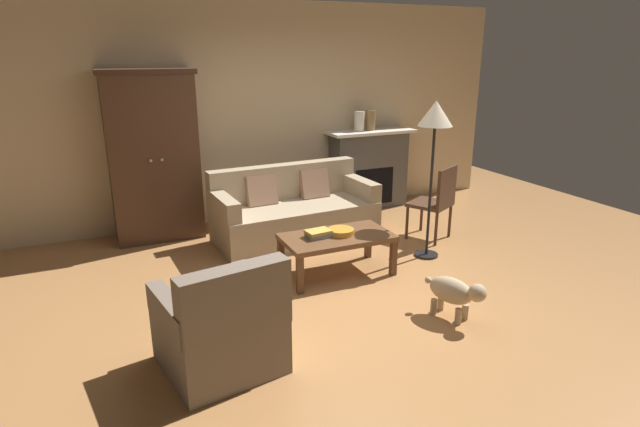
# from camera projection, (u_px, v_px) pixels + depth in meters

# --- Properties ---
(ground_plane) EXTENTS (9.60, 9.60, 0.00)m
(ground_plane) POSITION_uv_depth(u_px,v_px,m) (343.00, 288.00, 4.96)
(ground_plane) COLOR #B27A47
(back_wall) EXTENTS (7.20, 0.10, 2.80)m
(back_wall) POSITION_uv_depth(u_px,v_px,m) (258.00, 113.00, 6.75)
(back_wall) COLOR beige
(back_wall) RESTS_ON ground
(fireplace) EXTENTS (1.26, 0.48, 1.12)m
(fireplace) POSITION_uv_depth(u_px,v_px,m) (369.00, 168.00, 7.39)
(fireplace) COLOR #4C4947
(fireplace) RESTS_ON ground
(armoire) EXTENTS (1.06, 0.57, 2.00)m
(armoire) POSITION_uv_depth(u_px,v_px,m) (153.00, 156.00, 6.04)
(armoire) COLOR #472D1E
(armoire) RESTS_ON ground
(couch) EXTENTS (1.96, 0.96, 0.86)m
(couch) POSITION_uv_depth(u_px,v_px,m) (294.00, 213.00, 6.20)
(couch) COLOR tan
(couch) RESTS_ON ground
(coffee_table) EXTENTS (1.10, 0.60, 0.42)m
(coffee_table) POSITION_uv_depth(u_px,v_px,m) (337.00, 240.00, 5.18)
(coffee_table) COLOR brown
(coffee_table) RESTS_ON ground
(fruit_bowl) EXTENTS (0.26, 0.26, 0.06)m
(fruit_bowl) POSITION_uv_depth(u_px,v_px,m) (341.00, 232.00, 5.17)
(fruit_bowl) COLOR orange
(fruit_bowl) RESTS_ON coffee_table
(book_stack) EXTENTS (0.26, 0.19, 0.07)m
(book_stack) POSITION_uv_depth(u_px,v_px,m) (319.00, 234.00, 5.10)
(book_stack) COLOR gray
(book_stack) RESTS_ON coffee_table
(mantel_vase_cream) EXTENTS (0.14, 0.14, 0.27)m
(mantel_vase_cream) POSITION_uv_depth(u_px,v_px,m) (359.00, 121.00, 7.09)
(mantel_vase_cream) COLOR beige
(mantel_vase_cream) RESTS_ON fireplace
(mantel_vase_bronze) EXTENTS (0.13, 0.13, 0.27)m
(mantel_vase_bronze) POSITION_uv_depth(u_px,v_px,m) (371.00, 120.00, 7.16)
(mantel_vase_bronze) COLOR olive
(mantel_vase_bronze) RESTS_ON fireplace
(armchair_near_left) EXTENTS (0.89, 0.89, 0.88)m
(armchair_near_left) POSITION_uv_depth(u_px,v_px,m) (222.00, 329.00, 3.62)
(armchair_near_left) COLOR #756656
(armchair_near_left) RESTS_ON ground
(side_chair_wooden) EXTENTS (0.60, 0.60, 0.90)m
(side_chair_wooden) POSITION_uv_depth(u_px,v_px,m) (437.00, 199.00, 6.09)
(side_chair_wooden) COLOR #472D1E
(side_chair_wooden) RESTS_ON ground
(floor_lamp) EXTENTS (0.36, 0.36, 1.70)m
(floor_lamp) POSITION_uv_depth(u_px,v_px,m) (435.00, 123.00, 5.30)
(floor_lamp) COLOR black
(floor_lamp) RESTS_ON ground
(dog) EXTENTS (0.33, 0.55, 0.39)m
(dog) POSITION_uv_depth(u_px,v_px,m) (454.00, 292.00, 4.34)
(dog) COLOR tan
(dog) RESTS_ON ground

